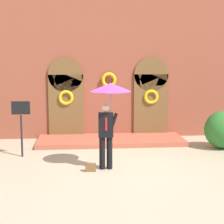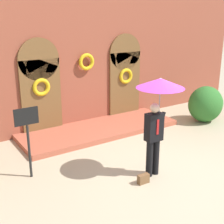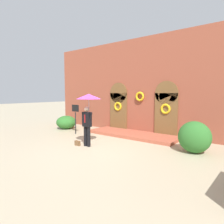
# 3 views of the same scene
# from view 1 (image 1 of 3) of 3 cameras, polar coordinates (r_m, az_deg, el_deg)

# --- Properties ---
(ground_plane) EXTENTS (80.00, 80.00, 0.00)m
(ground_plane) POSITION_cam_1_polar(r_m,az_deg,el_deg) (10.54, 1.22, -8.45)
(ground_plane) COLOR tan
(building_facade) EXTENTS (14.00, 2.30, 5.60)m
(building_facade) POSITION_cam_1_polar(r_m,az_deg,el_deg) (14.22, -0.57, 6.91)
(building_facade) COLOR brown
(building_facade) RESTS_ON ground
(person_with_umbrella) EXTENTS (1.10, 1.10, 2.36)m
(person_with_umbrella) POSITION_cam_1_polar(r_m,az_deg,el_deg) (10.03, -0.40, 1.86)
(person_with_umbrella) COLOR black
(person_with_umbrella) RESTS_ON ground
(handbag) EXTENTS (0.28, 0.13, 0.22)m
(handbag) POSITION_cam_1_polar(r_m,az_deg,el_deg) (10.18, -3.29, -8.43)
(handbag) COLOR brown
(handbag) RESTS_ON ground
(sign_post) EXTENTS (0.56, 0.06, 1.72)m
(sign_post) POSITION_cam_1_polar(r_m,az_deg,el_deg) (11.73, -13.69, -1.11)
(sign_post) COLOR black
(sign_post) RESTS_ON ground
(shrub_right) EXTENTS (1.29, 1.13, 1.28)m
(shrub_right) POSITION_cam_1_polar(r_m,az_deg,el_deg) (13.06, 16.65, -2.58)
(shrub_right) COLOR #2D6B28
(shrub_right) RESTS_ON ground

